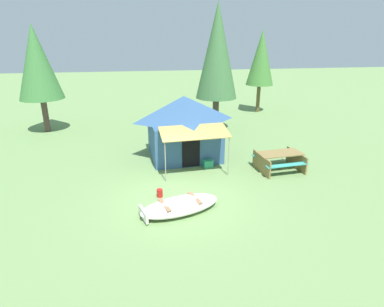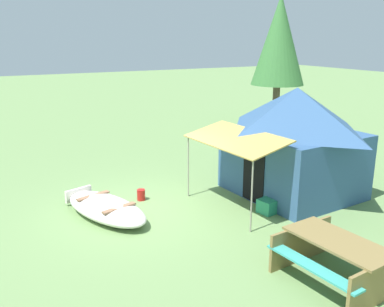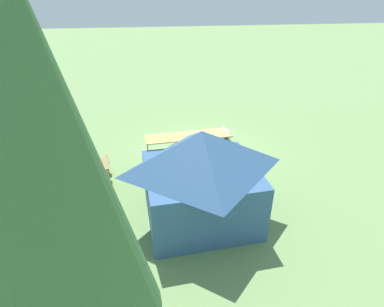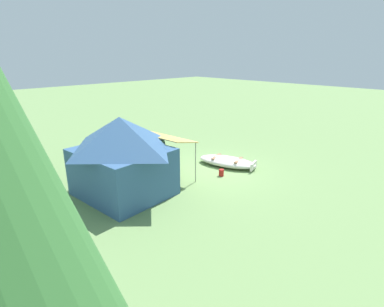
# 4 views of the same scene
# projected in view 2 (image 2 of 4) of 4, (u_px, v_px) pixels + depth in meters

# --- Properties ---
(ground_plane) EXTENTS (80.00, 80.00, 0.00)m
(ground_plane) POSITION_uv_depth(u_px,v_px,m) (147.00, 210.00, 10.24)
(ground_plane) COLOR #6C8F53
(beached_rowboat) EXTENTS (2.85, 1.83, 0.41)m
(beached_rowboat) POSITION_uv_depth(u_px,v_px,m) (106.00, 208.00, 9.86)
(beached_rowboat) COLOR silver
(beached_rowboat) RESTS_ON ground_plane
(canvas_cabin_tent) EXTENTS (3.45, 4.21, 2.81)m
(canvas_cabin_tent) POSITION_uv_depth(u_px,v_px,m) (294.00, 140.00, 11.03)
(canvas_cabin_tent) COLOR #335886
(canvas_cabin_tent) RESTS_ON ground_plane
(picnic_table) EXTENTS (1.94, 1.70, 0.76)m
(picnic_table) POSITION_uv_depth(u_px,v_px,m) (337.00, 255.00, 7.18)
(picnic_table) COLOR olive
(picnic_table) RESTS_ON ground_plane
(cooler_box) EXTENTS (0.49, 0.58, 0.33)m
(cooler_box) POSITION_uv_depth(u_px,v_px,m) (269.00, 206.00, 10.10)
(cooler_box) COLOR #298E67
(cooler_box) RESTS_ON ground_plane
(fuel_can) EXTENTS (0.27, 0.27, 0.28)m
(fuel_can) POSITION_uv_depth(u_px,v_px,m) (141.00, 195.00, 10.85)
(fuel_can) COLOR red
(fuel_can) RESTS_ON ground_plane
(pine_tree_far_center) EXTENTS (2.40, 2.40, 5.86)m
(pine_tree_far_center) POSITION_uv_depth(u_px,v_px,m) (279.00, 41.00, 18.98)
(pine_tree_far_center) COLOR brown
(pine_tree_far_center) RESTS_ON ground_plane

